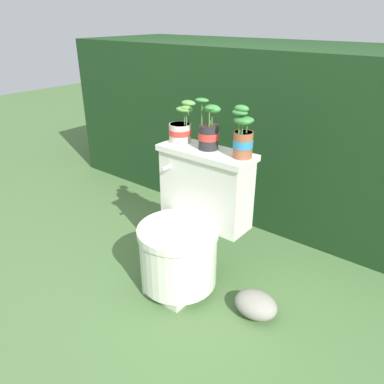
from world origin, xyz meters
The scene contains 7 objects.
ground_plane centered at (0.00, 0.00, 0.00)m, with size 12.00×12.00×0.00m, color #4C703D.
hedge_backdrop centered at (0.00, 1.31, 0.58)m, with size 3.62×1.02×1.16m.
toilet centered at (-0.01, 0.08, 0.33)m, with size 0.52×0.54×0.73m.
potted_plant_left centered at (-0.19, 0.24, 0.80)m, with size 0.14×0.14×0.22m.
potted_plant_midleft centered at (0.00, 0.23, 0.82)m, with size 0.13×0.10×0.25m.
potted_plant_middle centered at (0.20, 0.23, 0.83)m, with size 0.10×0.12×0.26m.
garden_stone centered at (0.42, 0.07, 0.06)m, with size 0.22×0.17×0.12m.
Camera 1 is at (1.06, -1.24, 1.35)m, focal length 35.00 mm.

